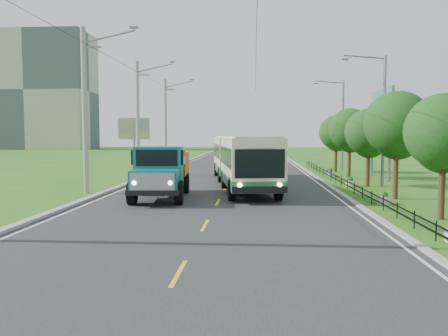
# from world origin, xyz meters

# --- Properties ---
(ground) EXTENTS (240.00, 240.00, 0.00)m
(ground) POSITION_xyz_m (0.00, 0.00, 0.00)
(ground) COLOR #256317
(ground) RESTS_ON ground
(road) EXTENTS (14.00, 120.00, 0.02)m
(road) POSITION_xyz_m (0.00, 20.00, 0.01)
(road) COLOR #28282B
(road) RESTS_ON ground
(curb_left) EXTENTS (0.40, 120.00, 0.15)m
(curb_left) POSITION_xyz_m (-7.20, 20.00, 0.07)
(curb_left) COLOR #9E9E99
(curb_left) RESTS_ON ground
(curb_right) EXTENTS (0.30, 120.00, 0.10)m
(curb_right) POSITION_xyz_m (7.15, 20.00, 0.05)
(curb_right) COLOR #9E9E99
(curb_right) RESTS_ON ground
(edge_line_left) EXTENTS (0.12, 120.00, 0.00)m
(edge_line_left) POSITION_xyz_m (-6.65, 20.00, 0.02)
(edge_line_left) COLOR silver
(edge_line_left) RESTS_ON road
(edge_line_right) EXTENTS (0.12, 120.00, 0.00)m
(edge_line_right) POSITION_xyz_m (6.65, 20.00, 0.02)
(edge_line_right) COLOR silver
(edge_line_right) RESTS_ON road
(centre_dash) EXTENTS (0.12, 2.20, 0.00)m
(centre_dash) POSITION_xyz_m (0.00, 0.00, 0.02)
(centre_dash) COLOR yellow
(centre_dash) RESTS_ON road
(railing_right) EXTENTS (0.04, 40.00, 0.60)m
(railing_right) POSITION_xyz_m (8.00, 14.00, 0.30)
(railing_right) COLOR black
(railing_right) RESTS_ON ground
(pole_near) EXTENTS (3.51, 0.32, 10.00)m
(pole_near) POSITION_xyz_m (-8.26, 9.00, 5.09)
(pole_near) COLOR gray
(pole_near) RESTS_ON ground
(pole_mid) EXTENTS (3.51, 0.32, 10.00)m
(pole_mid) POSITION_xyz_m (-8.26, 21.00, 5.09)
(pole_mid) COLOR gray
(pole_mid) RESTS_ON ground
(pole_far) EXTENTS (3.51, 0.32, 10.00)m
(pole_far) POSITION_xyz_m (-8.26, 33.00, 5.09)
(pole_far) COLOR gray
(pole_far) RESTS_ON ground
(tree_second) EXTENTS (3.18, 3.26, 5.30)m
(tree_second) POSITION_xyz_m (9.86, 2.14, 3.52)
(tree_second) COLOR #382314
(tree_second) RESTS_ON ground
(tree_third) EXTENTS (3.60, 3.62, 6.00)m
(tree_third) POSITION_xyz_m (9.86, 8.14, 3.99)
(tree_third) COLOR #382314
(tree_third) RESTS_ON ground
(tree_fourth) EXTENTS (3.24, 3.31, 5.40)m
(tree_fourth) POSITION_xyz_m (9.86, 14.14, 3.59)
(tree_fourth) COLOR #382314
(tree_fourth) RESTS_ON ground
(tree_fifth) EXTENTS (3.48, 3.52, 5.80)m
(tree_fifth) POSITION_xyz_m (9.86, 20.14, 3.85)
(tree_fifth) COLOR #382314
(tree_fifth) RESTS_ON ground
(tree_back) EXTENTS (3.30, 3.36, 5.50)m
(tree_back) POSITION_xyz_m (9.86, 26.14, 3.65)
(tree_back) COLOR #382314
(tree_back) RESTS_ON ground
(streetlight_mid) EXTENTS (3.02, 0.20, 9.07)m
(streetlight_mid) POSITION_xyz_m (10.64, 14.00, 4.90)
(streetlight_mid) COLOR slate
(streetlight_mid) RESTS_ON ground
(streetlight_far) EXTENTS (3.02, 0.20, 9.07)m
(streetlight_far) POSITION_xyz_m (10.64, 28.00, 4.90)
(streetlight_far) COLOR slate
(streetlight_far) RESTS_ON ground
(planter_near) EXTENTS (0.64, 0.64, 0.67)m
(planter_near) POSITION_xyz_m (8.60, 6.00, 0.29)
(planter_near) COLOR silver
(planter_near) RESTS_ON ground
(planter_mid) EXTENTS (0.64, 0.64, 0.67)m
(planter_mid) POSITION_xyz_m (8.60, 14.00, 0.29)
(planter_mid) COLOR silver
(planter_mid) RESTS_ON ground
(planter_far) EXTENTS (0.64, 0.64, 0.67)m
(planter_far) POSITION_xyz_m (8.60, 22.00, 0.29)
(planter_far) COLOR silver
(planter_far) RESTS_ON ground
(billboard_left) EXTENTS (3.00, 0.20, 5.20)m
(billboard_left) POSITION_xyz_m (-9.50, 24.00, 3.87)
(billboard_left) COLOR slate
(billboard_left) RESTS_ON ground
(billboard_right) EXTENTS (0.24, 6.00, 7.30)m
(billboard_right) POSITION_xyz_m (12.30, 20.00, 5.34)
(billboard_right) COLOR slate
(billboard_right) RESTS_ON ground
(apartment_near) EXTENTS (28.00, 14.00, 30.00)m
(apartment_near) POSITION_xyz_m (-55.00, 95.00, 15.00)
(apartment_near) COLOR #B7B2A3
(apartment_near) RESTS_ON ground
(apartment_far) EXTENTS (24.00, 14.00, 26.00)m
(apartment_far) POSITION_xyz_m (-80.00, 120.00, 13.00)
(apartment_far) COLOR #B7B2A3
(apartment_far) RESTS_ON ground
(bus) EXTENTS (5.30, 17.81, 3.40)m
(bus) POSITION_xyz_m (0.95, 13.91, 2.04)
(bus) COLOR #286439
(bus) RESTS_ON ground
(dump_truck) EXTENTS (3.24, 7.21, 2.95)m
(dump_truck) POSITION_xyz_m (-3.30, 7.38, 1.67)
(dump_truck) COLOR #136B73
(dump_truck) RESTS_ON ground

